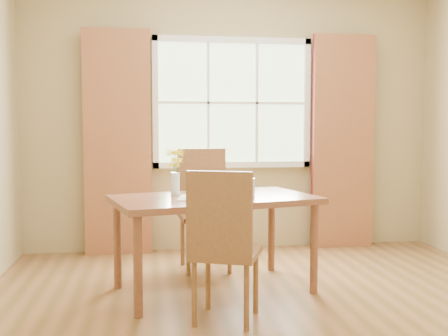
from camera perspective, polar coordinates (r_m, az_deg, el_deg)
name	(u,v)px	position (r m, az deg, el deg)	size (l,w,h in m)	color
room	(277,112)	(3.54, 5.78, 6.04)	(4.24, 3.84, 2.74)	brown
window	(232,103)	(5.37, 0.93, 7.09)	(1.62, 0.06, 1.32)	#B6E2AB
curtain_left	(118,143)	(5.22, -11.49, 2.69)	(0.65, 0.08, 2.20)	maroon
curtain_right	(343,142)	(5.58, 12.82, 2.78)	(0.65, 0.08, 2.20)	maroon
dining_table	(214,206)	(3.98, -1.08, -4.18)	(1.65, 1.18, 0.73)	brown
chair_near	(223,241)	(3.32, -0.10, -7.90)	(0.53, 0.53, 0.99)	brown
chair_far	(203,202)	(4.69, -2.25, -3.77)	(0.47, 0.47, 1.06)	brown
placemat	(209,198)	(3.87, -1.61, -3.27)	(0.45, 0.33, 0.01)	beige
plate	(210,198)	(3.81, -1.54, -3.26)	(0.26, 0.26, 0.01)	#74CE33
croissant_sandwich	(206,187)	(3.84, -1.99, -2.11)	(0.20, 0.16, 0.13)	#C68143
water_glass	(249,188)	(4.01, 2.75, -2.13)	(0.09, 0.09, 0.13)	silver
flower_vase	(175,167)	(4.07, -5.34, 0.09)	(0.14, 0.14, 0.36)	silver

